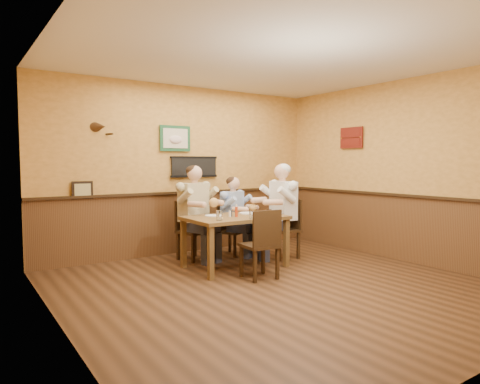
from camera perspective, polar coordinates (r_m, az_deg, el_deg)
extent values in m
plane|color=#372110|center=(5.41, 5.19, -12.44)|extent=(5.00, 5.00, 0.00)
cube|color=silver|center=(5.34, 5.38, 17.76)|extent=(5.00, 5.00, 0.02)
cube|color=#E2A84F|center=(7.29, -7.31, 2.96)|extent=(5.00, 0.02, 2.80)
cube|color=#E2A84F|center=(4.08, -22.94, 1.88)|extent=(0.02, 5.00, 2.80)
cube|color=#E2A84F|center=(7.05, 21.21, 2.68)|extent=(0.02, 5.00, 2.80)
cube|color=brown|center=(7.35, -7.18, -4.08)|extent=(5.00, 0.02, 1.00)
cube|color=brown|center=(7.10, 20.93, -4.59)|extent=(0.02, 5.00, 1.00)
cube|color=black|center=(7.32, -6.13, 3.36)|extent=(0.88, 0.03, 0.34)
cube|color=#1B512D|center=(7.18, -8.64, 7.08)|extent=(0.54, 0.03, 0.42)
cube|color=black|center=(6.67, -20.27, 0.24)|extent=(0.30, 0.03, 0.26)
cube|color=maroon|center=(7.67, 14.63, 7.02)|extent=(0.03, 0.48, 0.36)
cube|color=brown|center=(6.20, -0.64, -3.45)|extent=(1.40, 0.90, 0.05)
cube|color=brown|center=(5.60, -3.93, -8.16)|extent=(0.07, 0.07, 0.70)
cube|color=brown|center=(6.33, 6.20, -6.76)|extent=(0.07, 0.07, 0.70)
cube|color=brown|center=(6.27, -7.55, -6.86)|extent=(0.07, 0.07, 0.70)
cube|color=brown|center=(6.93, 2.00, -5.79)|extent=(0.07, 0.07, 0.70)
cylinder|color=white|center=(5.76, -2.78, -3.13)|extent=(0.10, 0.10, 0.13)
cylinder|color=white|center=(5.91, 1.56, -3.06)|extent=(0.09, 0.09, 0.10)
cylinder|color=black|center=(6.23, 3.88, -2.75)|extent=(0.09, 0.09, 0.10)
cylinder|color=#B33513|center=(6.10, -0.48, -2.57)|extent=(0.05, 0.05, 0.16)
cylinder|color=white|center=(6.11, -1.34, -2.92)|extent=(0.04, 0.04, 0.09)
cylinder|color=black|center=(6.15, -1.22, -2.87)|extent=(0.05, 0.05, 0.09)
cylinder|color=white|center=(6.21, -3.74, -3.15)|extent=(0.22, 0.22, 0.01)
cylinder|color=white|center=(6.48, 1.05, -2.83)|extent=(0.30, 0.30, 0.02)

